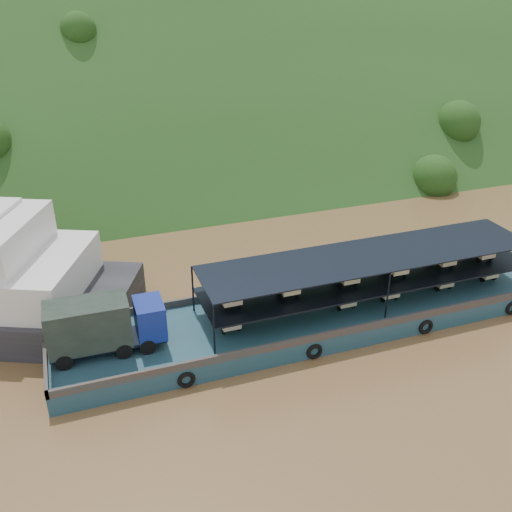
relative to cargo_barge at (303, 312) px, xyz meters
name	(u,v)px	position (x,y,z in m)	size (l,w,h in m)	color
ground	(297,310)	(0.47, 1.99, -1.14)	(160.00, 160.00, 0.00)	brown
hillside	(181,164)	(0.47, 37.99, -1.14)	(140.00, 28.00, 28.00)	#1C3915
cargo_barge	(303,312)	(0.00, 0.00, 0.00)	(35.00, 7.18, 4.61)	#143E48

